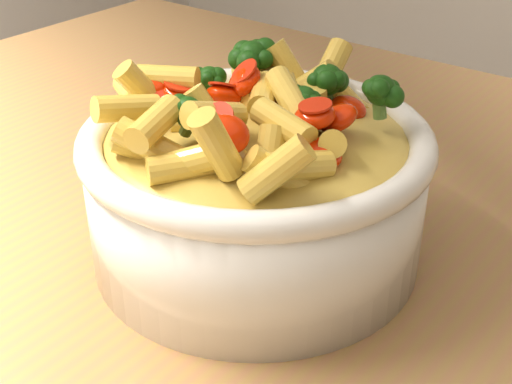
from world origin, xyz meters
The scene contains 3 objects.
table centered at (0.00, 0.00, 0.80)m, with size 1.20×0.80×0.90m.
serving_bowl centered at (-0.04, -0.05, 0.95)m, with size 0.24×0.24×0.10m.
pasta_salad centered at (-0.04, -0.05, 1.01)m, with size 0.19×0.19×0.04m.
Camera 1 is at (0.22, -0.39, 1.19)m, focal length 50.00 mm.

